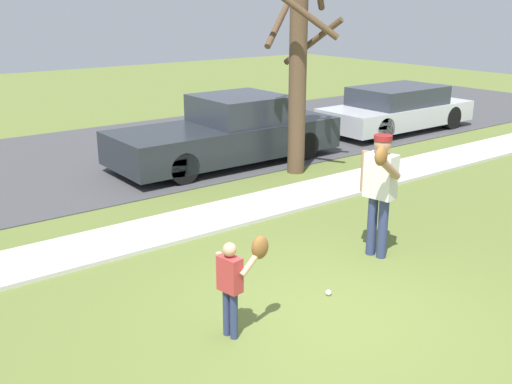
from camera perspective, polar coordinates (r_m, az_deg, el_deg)
ground_plane at (r=9.61m, az=-7.60°, el=-3.68°), size 48.00×48.00×0.00m
sidewalk_strip at (r=9.68m, az=-7.91°, el=-3.34°), size 36.00×1.20×0.06m
road_surface at (r=14.08m, az=-17.96°, el=2.60°), size 36.00×6.80×0.02m
person_adult at (r=8.38m, az=11.74°, el=0.83°), size 0.69×0.74×1.77m
person_child at (r=6.38m, az=-1.86°, el=-7.88°), size 0.54×0.39×1.14m
baseball at (r=7.56m, az=6.94°, el=-9.52°), size 0.07×0.07×0.07m
street_tree_near at (r=12.37m, az=4.06°, el=11.87°), size 1.84×1.88×4.13m
parked_pickup_dark at (r=13.39m, az=-2.64°, el=5.63°), size 5.20×1.95×1.48m
parked_sedan_silver at (r=17.22m, az=13.31°, el=7.73°), size 4.60×1.80×1.23m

